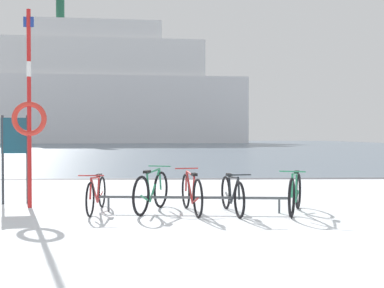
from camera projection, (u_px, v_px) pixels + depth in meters
name	position (u px, v px, depth m)	size (l,w,h in m)	color
ground	(189.00, 147.00, 58.76)	(80.00, 132.00, 0.08)	silver
bike_rack	(193.00, 198.00, 8.37)	(3.55, 0.37, 0.31)	#4C5156
bicycle_0	(96.00, 194.00, 8.42)	(0.46, 1.70, 0.74)	black
bicycle_1	(152.00, 191.00, 8.47)	(0.65, 1.64, 0.85)	black
bicycle_2	(191.00, 193.00, 8.34)	(0.49, 1.72, 0.81)	black
bicycle_3	(232.00, 195.00, 8.27)	(0.46, 1.64, 0.76)	black
bicycle_4	(295.00, 193.00, 8.31)	(0.71, 1.60, 0.82)	black
info_sign	(15.00, 144.00, 9.40)	(0.55, 0.12, 1.87)	#33383D
rescue_post	(29.00, 113.00, 8.89)	(0.69, 0.11, 3.94)	red
ferry_ship	(102.00, 93.00, 85.40)	(54.80, 12.63, 28.66)	white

